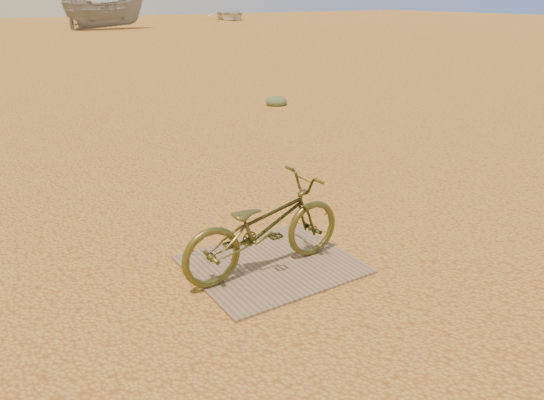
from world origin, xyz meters
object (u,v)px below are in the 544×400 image
plywood_board (272,264)px  boat_far_right (229,14)px  bicycle (264,226)px  boat_mid_right (105,12)px

plywood_board → boat_far_right: boat_far_right is taller
bicycle → boat_far_right: boat_far_right is taller
bicycle → boat_mid_right: (8.85, 35.05, 0.68)m
boat_mid_right → boat_far_right: size_ratio=1.11×
bicycle → boat_far_right: bearing=-29.3°
plywood_board → bicycle: 0.44m
plywood_board → boat_far_right: bearing=62.3°
plywood_board → boat_mid_right: 36.09m
plywood_board → bicycle: bearing=-156.8°
boat_far_right → bicycle: bearing=-102.9°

